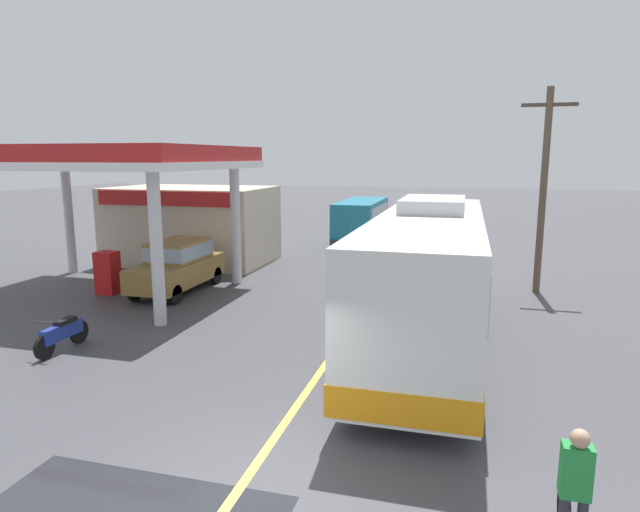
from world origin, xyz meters
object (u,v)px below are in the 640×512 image
(car_at_pump, at_px, (178,263))
(pedestrian_near_pump, at_px, (189,253))
(coach_bus_main, at_px, (428,279))
(cyclist_on_shoulder, at_px, (574,505))
(motorcycle_parked_forecourt, at_px, (62,333))
(minibus_opposing_lane, at_px, (361,219))
(pedestrian_by_shop, at_px, (156,270))

(car_at_pump, bearing_deg, pedestrian_near_pump, 109.97)
(coach_bus_main, distance_m, cyclist_on_shoulder, 7.76)
(motorcycle_parked_forecourt, xyz_separation_m, pedestrian_near_pump, (-1.16, 8.52, 0.49))
(minibus_opposing_lane, distance_m, cyclist_on_shoulder, 23.45)
(coach_bus_main, distance_m, pedestrian_by_shop, 9.72)
(coach_bus_main, height_order, cyclist_on_shoulder, coach_bus_main)
(car_at_pump, distance_m, motorcycle_parked_forecourt, 6.24)
(car_at_pump, distance_m, minibus_opposing_lane, 12.52)
(minibus_opposing_lane, relative_size, pedestrian_by_shop, 3.69)
(cyclist_on_shoulder, relative_size, pedestrian_by_shop, 1.10)
(pedestrian_near_pump, xyz_separation_m, pedestrian_by_shop, (0.46, -3.15, 0.00))
(cyclist_on_shoulder, xyz_separation_m, motorcycle_parked_forecourt, (-10.89, 4.49, -0.34))
(pedestrian_near_pump, bearing_deg, coach_bus_main, -29.86)
(motorcycle_parked_forecourt, bearing_deg, pedestrian_by_shop, 97.42)
(pedestrian_near_pump, bearing_deg, pedestrian_by_shop, -81.69)
(motorcycle_parked_forecourt, bearing_deg, minibus_opposing_lane, 77.28)
(coach_bus_main, relative_size, car_at_pump, 2.63)
(minibus_opposing_lane, bearing_deg, coach_bus_main, -72.94)
(car_at_pump, height_order, cyclist_on_shoulder, car_at_pump)
(motorcycle_parked_forecourt, bearing_deg, cyclist_on_shoulder, -22.42)
(pedestrian_by_shop, bearing_deg, cyclist_on_shoulder, -40.40)
(coach_bus_main, height_order, pedestrian_near_pump, coach_bus_main)
(cyclist_on_shoulder, xyz_separation_m, pedestrian_near_pump, (-12.05, 13.02, 0.15))
(cyclist_on_shoulder, relative_size, pedestrian_near_pump, 1.10)
(minibus_opposing_lane, relative_size, motorcycle_parked_forecourt, 3.41)
(pedestrian_near_pump, distance_m, pedestrian_by_shop, 3.19)
(car_at_pump, height_order, pedestrian_near_pump, car_at_pump)
(coach_bus_main, bearing_deg, pedestrian_near_pump, 150.14)
(coach_bus_main, height_order, motorcycle_parked_forecourt, coach_bus_main)
(motorcycle_parked_forecourt, bearing_deg, car_at_pump, 92.92)
(pedestrian_by_shop, bearing_deg, car_at_pump, 65.44)
(pedestrian_near_pump, bearing_deg, minibus_opposing_lane, 61.03)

